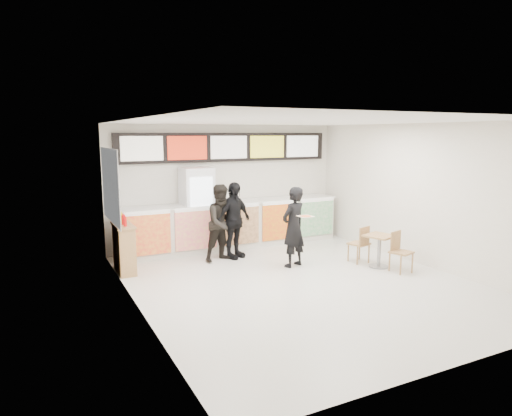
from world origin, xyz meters
TOP-DOWN VIEW (x-y plane):
  - floor at (0.00, 0.00)m, footprint 7.00×7.00m
  - ceiling at (0.00, 0.00)m, footprint 7.00×7.00m
  - wall_back at (0.00, 3.50)m, footprint 6.00×0.00m
  - wall_left at (-3.00, 0.00)m, footprint 0.00×7.00m
  - wall_right at (3.00, 0.00)m, footprint 0.00×7.00m
  - service_counter at (0.00, 3.09)m, footprint 5.56×0.77m
  - menu_board at (0.00, 3.41)m, footprint 5.50×0.14m
  - drinks_fridge at (-0.93, 3.11)m, footprint 0.70×0.67m
  - mirror_panel at (-2.99, 2.45)m, footprint 0.01×2.00m
  - customer_main at (0.45, 1.02)m, footprint 0.72×0.59m
  - customer_left at (-0.71, 2.10)m, footprint 0.94×0.80m
  - customer_mid at (-0.41, 2.18)m, footprint 1.09×0.78m
  - pizza_slice at (0.45, 0.57)m, footprint 0.36×0.36m
  - cafe_table at (2.04, 0.16)m, footprint 0.78×1.45m
  - condiment_ledge at (-2.82, 2.18)m, footprint 0.36×0.89m

SIDE VIEW (x-z plane):
  - floor at x=0.00m, z-range 0.00..0.00m
  - cafe_table at x=2.04m, z-range 0.07..0.89m
  - condiment_ledge at x=-2.82m, z-range -0.08..1.10m
  - service_counter at x=0.00m, z-range 0.00..1.14m
  - customer_main at x=0.45m, z-range 0.00..1.70m
  - customer_left at x=-0.71m, z-range 0.00..1.70m
  - customer_mid at x=-0.41m, z-range 0.00..1.72m
  - drinks_fridge at x=-0.93m, z-range 0.00..2.00m
  - pizza_slice at x=0.45m, z-range 1.15..1.17m
  - wall_back at x=0.00m, z-range -1.50..4.50m
  - wall_left at x=-3.00m, z-range -2.00..5.00m
  - wall_right at x=3.00m, z-range -2.00..5.00m
  - mirror_panel at x=-2.99m, z-range 1.00..2.50m
  - menu_board at x=0.00m, z-range 2.10..2.80m
  - ceiling at x=0.00m, z-range 3.00..3.00m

